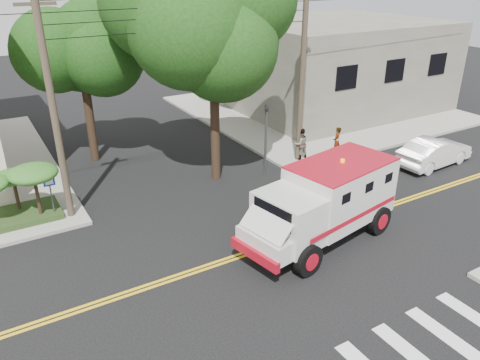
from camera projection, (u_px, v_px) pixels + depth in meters
ground at (263, 248)px, 17.43m from camera, size 100.00×100.00×0.00m
sidewalk_ne at (316, 109)px, 34.22m from camera, size 17.00×17.00×0.15m
building_right at (330, 63)px, 34.02m from camera, size 14.00×12.00×6.00m
utility_pole_left at (54, 114)px, 17.64m from camera, size 0.28×0.28×9.00m
utility_pole_right at (302, 78)px, 23.32m from camera, size 0.28×0.28×9.00m
tree_main at (225, 27)px, 20.18m from camera, size 6.08×5.70×9.85m
tree_left at (88, 52)px, 23.00m from camera, size 4.48×4.20×7.70m
tree_right at (246, 23)px, 31.32m from camera, size 4.80×4.50×8.20m
traffic_signal at (266, 133)px, 22.64m from camera, size 0.15×0.18×3.60m
accessibility_sign at (51, 190)px, 18.80m from camera, size 0.45×0.10×2.02m
palm_planter at (14, 187)px, 18.47m from camera, size 3.52×2.63×2.36m
armored_truck at (325, 200)px, 17.35m from camera, size 6.83×3.56×2.96m
parked_sedan at (435, 152)px, 24.40m from camera, size 4.56×1.83×1.47m
pedestrian_a at (337, 142)px, 25.21m from camera, size 0.70×0.63×1.61m
pedestrian_b at (300, 144)px, 24.79m from camera, size 0.87×0.70×1.69m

